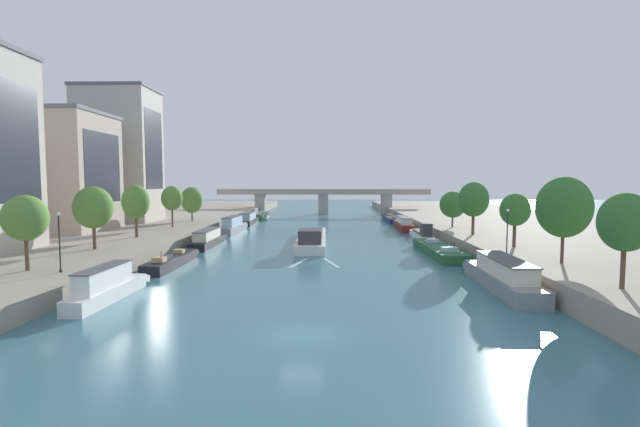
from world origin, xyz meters
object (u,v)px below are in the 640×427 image
tree_right_third (515,210)px  bridge_far (323,198)px  tree_right_midway (564,207)px  moored_boat_left_gap_after (172,261)px  moored_boat_left_midway (233,226)px  lamppost_left_bank (59,240)px  tree_left_end_of_row (192,200)px  moored_boat_right_upstream (391,219)px  moored_boat_left_downstream (248,219)px  tree_left_distant (93,208)px  moored_boat_right_downstream (439,250)px  moored_boat_right_second (404,224)px  tree_left_midway (25,218)px  moored_boat_left_upstream (208,239)px  tree_right_end_of_row (625,222)px  lamppost_right_bank (507,229)px  tree_left_third (136,202)px  moored_boat_right_near (502,276)px  barge_midriver (312,238)px  moored_boat_left_second (261,215)px  tree_left_past_mid (172,198)px  tree_right_far (453,205)px  moored_boat_left_lone (107,286)px  tree_right_nearest (474,199)px  moored_boat_right_midway (422,234)px

tree_right_third → bridge_far: size_ratio=0.10×
tree_right_midway → moored_boat_left_gap_after: bearing=168.1°
moored_boat_left_midway → tree_right_third: size_ratio=2.21×
lamppost_left_bank → tree_right_third: bearing=19.1°
tree_left_end_of_row → moored_boat_right_upstream: bearing=28.1°
moored_boat_left_downstream → tree_left_distant: tree_left_distant is taller
moored_boat_left_gap_after → moored_boat_right_downstream: bearing=15.0°
moored_boat_right_second → moored_boat_right_upstream: 16.92m
moored_boat_left_gap_after → tree_left_midway: 15.19m
moored_boat_left_upstream → tree_right_end_of_row: size_ratio=2.02×
lamppost_right_bank → moored_boat_left_downstream: bearing=124.6°
tree_left_end_of_row → tree_left_third: bearing=-89.3°
tree_right_end_of_row → moored_boat_right_downstream: bearing=102.9°
moored_boat_right_near → lamppost_right_bank: size_ratio=3.16×
barge_midriver → moored_boat_left_midway: size_ratio=1.80×
moored_boat_right_near → moored_boat_right_second: 46.79m
moored_boat_left_second → tree_left_past_mid: 42.42m
moored_boat_left_downstream → tree_right_end_of_row: tree_right_end_of_row is taller
barge_midriver → tree_right_midway: tree_right_midway is taller
tree_left_end_of_row → tree_right_third: bearing=-34.5°
tree_right_midway → moored_boat_left_upstream: bearing=148.5°
barge_midriver → moored_boat_right_second: size_ratio=1.66×
tree_left_third → tree_right_far: (44.33, 13.16, -0.97)m
moored_boat_left_lone → moored_boat_right_upstream: 74.77m
tree_right_third → tree_right_nearest: 11.28m
moored_boat_right_upstream → lamppost_left_bank: size_ratio=3.19×
moored_boat_left_lone → tree_right_nearest: bearing=36.1°
tree_left_distant → lamppost_right_bank: bearing=-3.3°
moored_boat_right_midway → tree_right_far: bearing=1.1°
moored_boat_left_gap_after → moored_boat_right_second: moored_boat_right_second is taller
moored_boat_left_midway → moored_boat_right_downstream: (30.91, -22.74, -0.68)m
tree_left_end_of_row → tree_right_third: (45.54, -31.34, 0.26)m
tree_right_far → lamppost_right_bank: (-1.86, -25.63, -1.13)m
moored_boat_right_midway → moored_boat_right_second: size_ratio=0.87×
barge_midriver → moored_boat_right_near: barge_midriver is taller
barge_midriver → tree_right_far: bearing=14.3°
tree_left_distant → tree_right_end_of_row: size_ratio=1.04×
moored_boat_right_near → moored_boat_right_midway: bearing=90.0°
moored_boat_right_downstream → tree_left_midway: (-38.10, -20.34, 5.62)m
barge_midriver → moored_boat_left_gap_after: (-14.50, -16.84, -0.33)m
moored_boat_right_near → lamppost_left_bank: 36.19m
moored_boat_right_downstream → lamppost_left_bank: size_ratio=3.39×
tree_left_third → tree_left_past_mid: tree_left_third is taller
moored_boat_left_downstream → tree_right_midway: bearing=-55.6°
moored_boat_right_midway → tree_right_third: size_ratio=2.08×
tree_left_end_of_row → moored_boat_left_gap_after: bearing=-76.1°
moored_boat_left_second → moored_boat_right_second: size_ratio=1.01×
moored_boat_right_midway → bridge_far: size_ratio=0.20×
barge_midriver → tree_left_midway: 36.60m
moored_boat_right_downstream → tree_right_end_of_row: bearing=-77.1°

